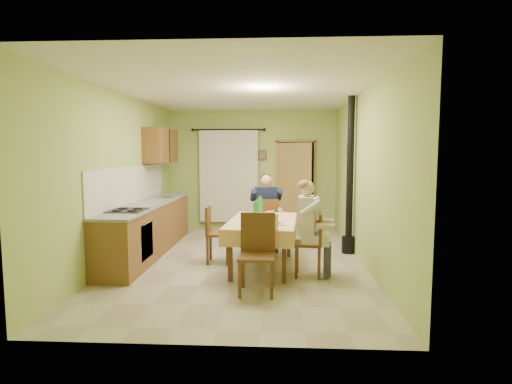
# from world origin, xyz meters

# --- Properties ---
(floor) EXTENTS (4.00, 6.00, 0.01)m
(floor) POSITION_xyz_m (0.00, 0.00, 0.00)
(floor) COLOR tan
(floor) RESTS_ON ground
(room_shell) EXTENTS (4.04, 6.04, 2.82)m
(room_shell) POSITION_xyz_m (0.00, 0.00, 1.82)
(room_shell) COLOR #A5BC61
(room_shell) RESTS_ON ground
(kitchen_run) EXTENTS (0.64, 3.64, 1.56)m
(kitchen_run) POSITION_xyz_m (-1.71, 0.40, 0.48)
(kitchen_run) COLOR brown
(kitchen_run) RESTS_ON ground
(upper_cabinets) EXTENTS (0.35, 1.40, 0.70)m
(upper_cabinets) POSITION_xyz_m (-1.82, 1.70, 1.95)
(upper_cabinets) COLOR brown
(upper_cabinets) RESTS_ON room_shell
(curtain) EXTENTS (1.70, 0.07, 2.22)m
(curtain) POSITION_xyz_m (-0.55, 2.90, 1.26)
(curtain) COLOR black
(curtain) RESTS_ON ground
(doorway) EXTENTS (0.96, 0.37, 2.15)m
(doorway) POSITION_xyz_m (1.03, 2.90, 1.05)
(doorway) COLOR black
(doorway) RESTS_ON ground
(dining_table) EXTENTS (1.16, 1.79, 0.76)m
(dining_table) POSITION_xyz_m (0.38, -0.41, 0.38)
(dining_table) COLOR #E5AE7A
(dining_table) RESTS_ON ground
(tableware) EXTENTS (0.72, 1.63, 0.33)m
(tableware) POSITION_xyz_m (0.39, -0.52, 0.83)
(tableware) COLOR white
(tableware) RESTS_ON dining_table
(chair_far) EXTENTS (0.47, 0.47, 0.98)m
(chair_far) POSITION_xyz_m (0.41, 0.68, 0.29)
(chair_far) COLOR #543117
(chair_far) RESTS_ON ground
(chair_near) EXTENTS (0.47, 0.47, 1.02)m
(chair_near) POSITION_xyz_m (0.35, -1.55, 0.29)
(chair_near) COLOR #543117
(chair_near) RESTS_ON ground
(chair_right) EXTENTS (0.42, 0.42, 0.94)m
(chair_right) POSITION_xyz_m (1.08, -0.80, 0.29)
(chair_right) COLOR #543117
(chair_right) RESTS_ON ground
(chair_left) EXTENTS (0.38, 0.38, 0.94)m
(chair_left) POSITION_xyz_m (-0.37, -0.16, 0.29)
(chair_left) COLOR #543117
(chair_left) RESTS_ON ground
(man_far) EXTENTS (0.62, 0.51, 1.39)m
(man_far) POSITION_xyz_m (0.41, 0.70, 0.88)
(man_far) COLOR #141938
(man_far) RESTS_ON chair_far
(man_right) EXTENTS (0.49, 0.60, 1.39)m
(man_right) POSITION_xyz_m (1.06, -0.80, 0.88)
(man_right) COLOR beige
(man_right) RESTS_ON chair_right
(stove_flue) EXTENTS (0.24, 0.24, 2.80)m
(stove_flue) POSITION_xyz_m (1.90, 0.60, 1.02)
(stove_flue) COLOR black
(stove_flue) RESTS_ON ground
(picture_back) EXTENTS (0.19, 0.03, 0.23)m
(picture_back) POSITION_xyz_m (0.25, 2.97, 1.75)
(picture_back) COLOR black
(picture_back) RESTS_ON room_shell
(picture_right) EXTENTS (0.03, 0.31, 0.21)m
(picture_right) POSITION_xyz_m (1.97, 1.20, 1.85)
(picture_right) COLOR brown
(picture_right) RESTS_ON room_shell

